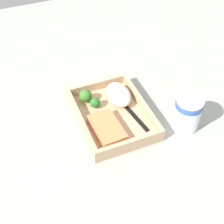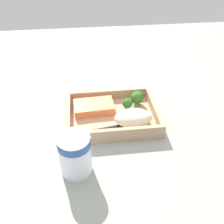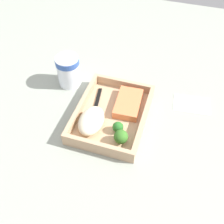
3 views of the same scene
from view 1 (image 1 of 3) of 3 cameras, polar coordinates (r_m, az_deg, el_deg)
The scene contains 10 objects.
ground_plane at distance 93.66cm, azimuth 0.00°, elevation -1.57°, with size 160.00×160.00×2.00cm, color gray.
takeout_tray at distance 92.48cm, azimuth 0.00°, elevation -0.90°, with size 26.73×20.32×1.20cm, color tan.
tray_rim at distance 90.95cm, azimuth 0.00°, elevation 0.00°, with size 26.73×20.32×3.02cm.
salmon_fillet at distance 87.07cm, azimuth -0.93°, elevation -3.04°, with size 11.99×7.30×2.40cm, color #F17A49.
mashed_potatoes at distance 95.27cm, azimuth 1.21°, elevation 3.25°, with size 10.65×6.94×4.54cm, color beige.
broccoli_floret_1 at distance 94.91cm, azimuth -4.85°, elevation 2.97°, with size 3.90×3.90×4.44cm.
broccoli_floret_2 at distance 93.35cm, azimuth -3.09°, elevation 1.69°, with size 3.10×3.10×3.42cm.
fork at distance 93.03cm, azimuth 3.37°, elevation 0.09°, with size 15.86×4.12×0.44cm.
paper_cup at distance 89.09cm, azimuth 13.65°, elevation -0.02°, with size 7.66×7.66×10.44cm.
receipt_slip at distance 81.93cm, azimuth -11.50°, elevation -11.63°, with size 7.30×11.44×0.24cm, color white.
Camera 1 is at (-58.46, 23.73, 68.22)cm, focal length 50.00 mm.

